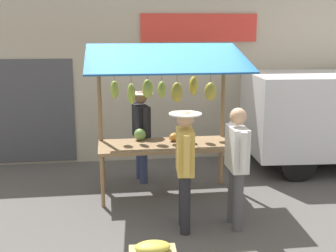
{
  "coord_description": "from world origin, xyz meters",
  "views": [
    {
      "loc": [
        0.93,
        7.02,
        2.76
      ],
      "look_at": [
        0.0,
        0.3,
        1.25
      ],
      "focal_mm": 47.52,
      "sensor_mm": 36.0,
      "label": 1
    }
  ],
  "objects": [
    {
      "name": "ground_plane",
      "position": [
        0.0,
        0.0,
        0.0
      ],
      "size": [
        40.0,
        40.0,
        0.0
      ],
      "primitive_type": "plane",
      "color": "#514F4C"
    },
    {
      "name": "street_backdrop",
      "position": [
        0.04,
        -2.2,
        1.7
      ],
      "size": [
        9.0,
        0.3,
        3.4
      ],
      "color": "#B2A893",
      "rests_on": "ground"
    },
    {
      "name": "market_stall",
      "position": [
        -0.01,
        -0.06,
        1.55
      ],
      "size": [
        2.5,
        1.46,
        2.5
      ],
      "color": "olive",
      "rests_on": "ground"
    },
    {
      "name": "vendor_with_sunhat",
      "position": [
        0.34,
        -0.75,
        0.98
      ],
      "size": [
        0.43,
        0.7,
        1.66
      ],
      "rotation": [
        0.0,
        0.0,
        1.75
      ],
      "color": "navy",
      "rests_on": "ground"
    },
    {
      "name": "shopper_with_shopping_bag",
      "position": [
        -0.09,
        1.35,
        1.0
      ],
      "size": [
        0.44,
        0.71,
        1.69
      ],
      "rotation": [
        0.0,
        0.0,
        -1.67
      ],
      "color": "#232328",
      "rests_on": "ground"
    },
    {
      "name": "shopper_with_ponytail",
      "position": [
        -0.81,
        1.34,
        1.0
      ],
      "size": [
        0.23,
        0.72,
        1.71
      ],
      "rotation": [
        0.0,
        0.0,
        -1.59
      ],
      "color": "#4C4C51",
      "rests_on": "ground"
    }
  ]
}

